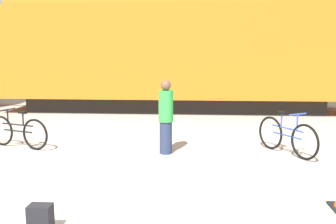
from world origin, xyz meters
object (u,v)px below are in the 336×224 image
freight_train (175,37)px  bicycle_blue (287,136)px  person_in_green (166,117)px  backpack (40,218)px  bicycle_black (18,132)px

freight_train → bicycle_blue: (2.73, -6.12, -2.29)m
person_in_green → freight_train: bearing=-119.3°
freight_train → backpack: freight_train is taller
freight_train → backpack: bearing=-96.2°
freight_train → bicycle_blue: 7.08m
bicycle_blue → person_in_green: (-2.58, -0.13, 0.41)m
person_in_green → backpack: person_in_green is taller
bicycle_blue → backpack: bicycle_blue is taller
backpack → bicycle_black: bearing=117.8°
freight_train → person_in_green: bearing=-88.6°
bicycle_blue → person_in_green: person_in_green is taller
bicycle_blue → backpack: (-3.83, -3.92, -0.22)m
bicycle_black → bicycle_blue: bearing=-1.4°
bicycle_black → person_in_green: (3.40, -0.27, 0.43)m
bicycle_blue → bicycle_black: (-5.97, 0.14, -0.02)m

